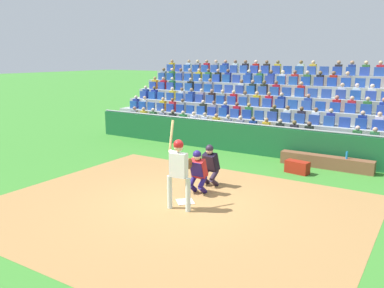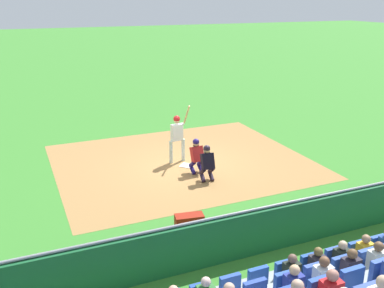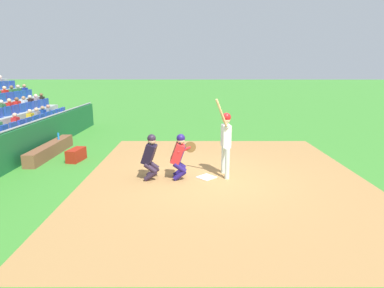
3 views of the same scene
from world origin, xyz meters
TOP-DOWN VIEW (x-y plane):
  - ground_plane at (0.00, 0.00)m, footprint 160.00×160.00m
  - infield_dirt_patch at (0.00, 0.50)m, footprint 9.49×7.94m
  - home_plate_marker at (0.00, 0.00)m, footprint 0.62×0.62m
  - batter_at_plate at (-0.15, 0.54)m, footprint 0.76×0.49m
  - catcher_crouching at (0.09, -0.76)m, footprint 0.48×0.73m
  - home_plate_umpire at (0.13, -1.57)m, footprint 0.48×0.48m
  - dugout_bench at (-2.32, -5.47)m, footprint 3.19×0.40m
  - water_bottle_on_bench at (-3.00, -5.44)m, footprint 0.07×0.07m
  - equipment_duffel_bag at (-1.67, -4.32)m, footprint 0.83×0.48m

SIDE VIEW (x-z plane):
  - ground_plane at x=0.00m, z-range 0.00..0.00m
  - infield_dirt_patch at x=0.00m, z-range 0.00..0.01m
  - home_plate_marker at x=0.00m, z-range 0.01..0.02m
  - equipment_duffel_bag at x=-1.67m, z-range 0.00..0.42m
  - dugout_bench at x=-2.32m, z-range 0.00..0.44m
  - water_bottle_on_bench at x=-3.00m, z-range 0.44..0.69m
  - home_plate_umpire at x=0.13m, z-range 0.06..1.36m
  - catcher_crouching at x=0.09m, z-range 0.07..1.37m
  - batter_at_plate at x=-0.15m, z-range 0.02..2.28m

